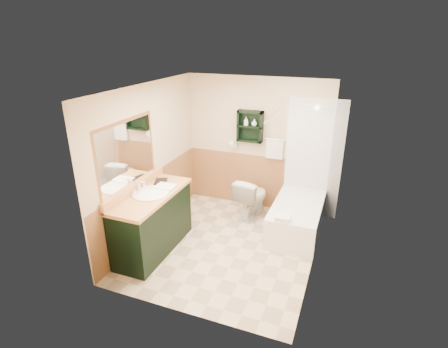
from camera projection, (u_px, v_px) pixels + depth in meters
floor at (227, 245)px, 5.43m from camera, size 3.00×3.00×0.00m
back_wall at (257, 144)px, 6.29m from camera, size 2.60×0.04×2.40m
left_wall at (148, 162)px, 5.42m from camera, size 0.04×3.00×2.40m
right_wall at (322, 187)px, 4.54m from camera, size 0.04×3.00×2.40m
ceiling at (227, 87)px, 4.52m from camera, size 2.60×3.00×0.04m
wainscot_left at (153, 203)px, 5.67m from camera, size 2.98×2.98×1.00m
wainscot_back at (255, 181)px, 6.53m from camera, size 2.58×2.58×1.00m
mirror_frame at (127, 155)px, 4.81m from camera, size 1.30×1.30×1.00m
mirror_glass at (127, 155)px, 4.81m from camera, size 1.20×1.20×0.90m
tile_right at (324, 177)px, 5.26m from camera, size 1.50×1.50×2.10m
tile_back at (313, 160)px, 5.97m from camera, size 0.95×0.95×2.10m
tile_accent at (330, 122)px, 4.94m from camera, size 1.50×1.50×0.10m
wall_shelf at (250, 126)px, 6.10m from camera, size 0.45×0.15×0.55m
hair_dryer at (234, 143)px, 6.35m from camera, size 0.10×0.24×0.18m
towel_bar at (275, 139)px, 6.06m from camera, size 0.40×0.06×0.40m
curtain_rod at (279, 111)px, 5.15m from camera, size 0.03×1.60×0.03m
shower_curtain at (278, 161)px, 5.62m from camera, size 1.05×1.05×1.70m
vanity at (153, 222)px, 5.17m from camera, size 0.59×1.46×0.93m
bathtub at (297, 217)px, 5.76m from camera, size 0.76×1.50×0.51m
toilet at (252, 198)px, 6.17m from camera, size 0.55×0.81×0.73m
counter_towel at (165, 187)px, 5.17m from camera, size 0.29×0.22×0.04m
vanity_book at (154, 175)px, 5.35m from camera, size 0.18×0.09×0.25m
tub_towel at (283, 218)px, 5.12m from camera, size 0.22×0.18×0.07m
soap_bottle_a at (246, 123)px, 6.10m from camera, size 0.11×0.16×0.07m
soap_bottle_b at (254, 123)px, 6.04m from camera, size 0.11×0.13×0.09m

